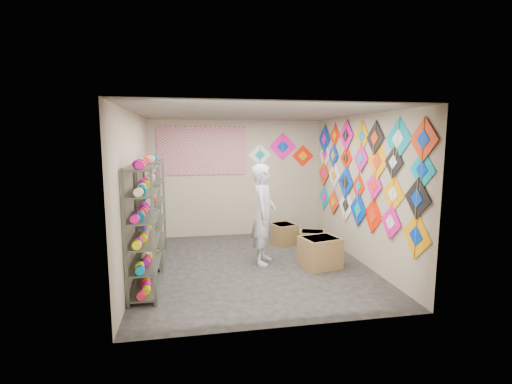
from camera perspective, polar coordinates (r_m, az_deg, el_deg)
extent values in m
plane|color=black|center=(6.83, -0.38, -11.24)|extent=(4.50, 4.50, 0.00)
plane|color=tan|center=(8.71, -2.97, 2.10)|extent=(4.00, 0.00, 4.00)
plane|color=tan|center=(4.34, 4.80, -4.09)|extent=(4.00, 0.00, 4.00)
plane|color=tan|center=(6.47, -18.12, -0.41)|extent=(0.00, 4.50, 4.50)
plane|color=tan|center=(7.13, 15.65, 0.45)|extent=(0.00, 4.50, 4.50)
plane|color=slate|center=(6.45, -0.40, 11.99)|extent=(4.50, 4.50, 0.00)
cube|color=#4C5147|center=(5.69, -16.86, -5.61)|extent=(0.40, 1.10, 1.90)
cube|color=#4C5147|center=(6.95, -15.68, -3.08)|extent=(0.40, 1.10, 1.90)
cylinder|color=#E90D8F|center=(5.20, -17.48, -5.83)|extent=(0.12, 0.10, 0.12)
cylinder|color=#FF3818|center=(5.39, -17.24, -5.34)|extent=(0.12, 0.10, 0.12)
cylinder|color=#F0E105|center=(5.57, -17.01, -4.89)|extent=(0.12, 0.10, 0.12)
cylinder|color=silver|center=(5.76, -16.79, -4.46)|extent=(0.12, 0.10, 0.12)
cylinder|color=red|center=(5.95, -16.59, -4.06)|extent=(0.12, 0.10, 0.12)
cylinder|color=#A211A1|center=(6.13, -16.40, -3.69)|extent=(0.12, 0.10, 0.12)
cylinder|color=beige|center=(6.46, -16.10, -3.08)|extent=(0.12, 0.10, 0.12)
cylinder|color=#017AA0|center=(6.65, -15.94, -2.76)|extent=(0.12, 0.10, 0.12)
cylinder|color=#E90D8F|center=(6.84, -15.79, -2.46)|extent=(0.12, 0.10, 0.12)
cylinder|color=#FF3818|center=(7.03, -15.64, -2.17)|extent=(0.12, 0.10, 0.12)
cylinder|color=#F0E105|center=(7.22, -15.51, -1.90)|extent=(0.12, 0.10, 0.12)
cylinder|color=silver|center=(7.40, -15.38, -1.65)|extent=(0.12, 0.10, 0.12)
cube|color=orange|center=(5.66, 23.44, -6.23)|extent=(0.02, 0.68, 0.68)
cube|color=#F10D95|center=(6.17, 20.01, -4.39)|extent=(0.03, 0.58, 0.58)
cube|color=#FF1B00|center=(6.69, 17.55, -3.42)|extent=(0.04, 0.65, 0.65)
cube|color=#0035C1|center=(7.15, 15.40, -2.62)|extent=(0.01, 0.65, 0.65)
cube|color=white|center=(7.67, 13.67, -1.96)|extent=(0.03, 0.67, 0.67)
cube|color=red|center=(8.23, 11.81, -1.58)|extent=(0.03, 0.55, 0.55)
cube|color=#0095A8|center=(8.78, 10.45, -0.80)|extent=(0.03, 0.60, 0.60)
cube|color=black|center=(5.55, 23.57, -0.92)|extent=(0.01, 0.60, 0.60)
cube|color=orange|center=(6.10, 20.37, -0.27)|extent=(0.02, 0.60, 0.60)
cube|color=#F10D95|center=(6.59, 17.67, 0.95)|extent=(0.03, 0.53, 0.53)
cube|color=#FF1B00|center=(7.14, 15.49, 0.90)|extent=(0.03, 0.51, 0.51)
cube|color=#0035C1|center=(7.62, 13.60, 1.50)|extent=(0.03, 0.68, 0.68)
cube|color=white|center=(8.19, 11.95, 2.57)|extent=(0.01, 0.62, 0.62)
cube|color=red|center=(8.74, 10.35, 2.80)|extent=(0.02, 0.60, 0.60)
cube|color=#0095A8|center=(5.48, 24.22, 3.13)|extent=(0.02, 0.57, 0.57)
cube|color=black|center=(6.05, 20.40, 4.36)|extent=(0.03, 0.52, 0.52)
cube|color=orange|center=(6.51, 18.18, 4.52)|extent=(0.04, 0.67, 0.67)
cube|color=#F10D95|center=(7.01, 15.80, 4.99)|extent=(0.03, 0.54, 0.54)
cube|color=#FF1B00|center=(7.63, 13.70, 5.08)|extent=(0.02, 0.54, 0.54)
cube|color=#0035C1|center=(8.20, 11.79, 5.54)|extent=(0.01, 0.51, 0.51)
cube|color=white|center=(8.71, 10.57, 5.74)|extent=(0.02, 0.69, 0.69)
cube|color=red|center=(5.44, 24.39, 7.37)|extent=(0.01, 0.62, 0.62)
cube|color=#0095A8|center=(5.99, 21.06, 7.66)|extent=(0.04, 0.69, 0.69)
cube|color=black|center=(6.57, 17.82, 7.95)|extent=(0.03, 0.58, 0.58)
cube|color=orange|center=(7.04, 15.96, 8.22)|extent=(0.01, 0.59, 0.59)
cube|color=#F10D95|center=(7.62, 13.68, 8.45)|extent=(0.02, 0.65, 0.65)
cube|color=#FF1B00|center=(8.19, 12.04, 8.55)|extent=(0.01, 0.51, 0.51)
cube|color=#0035C1|center=(8.71, 10.47, 8.03)|extent=(0.02, 0.67, 0.67)
cube|color=white|center=(8.75, 0.61, 5.71)|extent=(0.55, 0.02, 0.55)
cube|color=#F10D95|center=(8.86, 4.13, 6.95)|extent=(0.67, 0.02, 0.67)
cube|color=#FF1B00|center=(9.01, 7.21, 5.53)|extent=(0.53, 0.02, 0.53)
cube|color=#684494|center=(8.58, -8.32, 6.29)|extent=(2.00, 0.01, 1.10)
imported|color=silver|center=(6.75, 1.19, -3.44)|extent=(0.95, 0.86, 1.82)
cube|color=olive|center=(6.78, 9.82, -9.12)|extent=(0.75, 0.67, 0.54)
cube|color=olive|center=(7.69, 8.64, -7.48)|extent=(0.61, 0.56, 0.41)
cube|color=olive|center=(8.15, 4.21, -6.42)|extent=(0.59, 0.62, 0.44)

